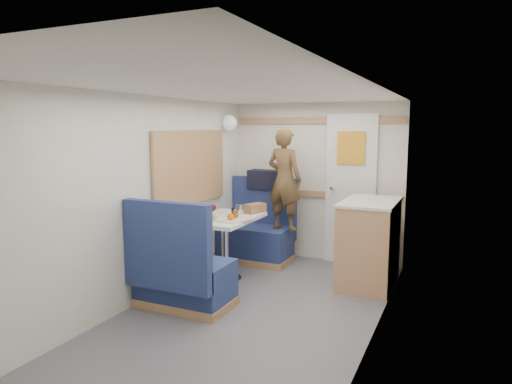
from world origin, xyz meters
The scene contains 26 objects.
floor centered at (0.00, 0.00, 0.00)m, with size 4.50×4.50×0.00m, color #515156.
ceiling centered at (0.00, 0.00, 2.00)m, with size 4.50×4.50×0.00m, color silver.
wall_back centered at (0.00, 2.25, 1.00)m, with size 2.20×0.02×2.00m, color silver.
wall_left centered at (-1.10, 0.00, 1.00)m, with size 0.02×4.50×2.00m, color silver.
wall_right centered at (1.10, 0.00, 1.00)m, with size 0.02×4.50×2.00m, color silver.
oak_trim_low centered at (0.00, 2.23, 0.85)m, with size 2.15×0.02×0.08m, color #986E45.
oak_trim_high centered at (0.00, 2.23, 1.78)m, with size 2.15×0.02×0.08m, color #986E45.
side_window centered at (-1.08, 1.00, 1.25)m, with size 0.04×1.30×0.72m, color #9BA98F.
rear_door centered at (0.45, 2.22, 0.97)m, with size 0.62×0.12×1.86m.
dinette_table centered at (-0.65, 1.00, 0.57)m, with size 0.62×0.92×0.72m.
bench_far centered at (-0.65, 1.86, 0.30)m, with size 0.90×0.59×1.05m.
bench_near centered at (-0.65, 0.14, 0.30)m, with size 0.90×0.59×1.05m.
ledge centered at (-0.65, 2.12, 0.88)m, with size 0.90×0.14×0.04m, color #986E45.
dome_light centered at (-1.04, 1.85, 1.75)m, with size 0.20×0.20×0.20m, color white.
galley_counter centered at (0.82, 1.55, 0.47)m, with size 0.57×0.92×0.92m.
person centered at (-0.26, 1.80, 1.07)m, with size 0.45×0.30×1.24m, color brown.
duffel_bag centered at (-0.61, 2.12, 1.02)m, with size 0.50×0.24×0.24m, color black.
tray centered at (-0.47, 0.89, 0.73)m, with size 0.29×0.38×0.02m, color white.
orange_fruit centered at (-0.48, 0.81, 0.77)m, with size 0.07×0.07×0.07m, color #D84C09.
cheese_block centered at (-0.67, 0.82, 0.75)m, with size 0.09×0.06×0.03m, color #D8C87D.
wine_glass centered at (-0.69, 0.80, 0.84)m, with size 0.08×0.08×0.17m.
tumbler_left centered at (-0.88, 0.62, 0.77)m, with size 0.06×0.06×0.10m, color white.
tumbler_right centered at (-0.55, 1.14, 0.78)m, with size 0.08×0.08×0.12m, color white.
beer_glass centered at (-0.48, 0.93, 0.77)m, with size 0.06×0.06×0.09m, color brown.
pepper_grinder centered at (-0.59, 1.08, 0.76)m, with size 0.03×0.03×0.09m, color black.
bread_loaf centered at (-0.46, 1.38, 0.77)m, with size 0.13×0.25×0.10m, color brown.
Camera 1 is at (1.70, -3.33, 1.69)m, focal length 32.00 mm.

